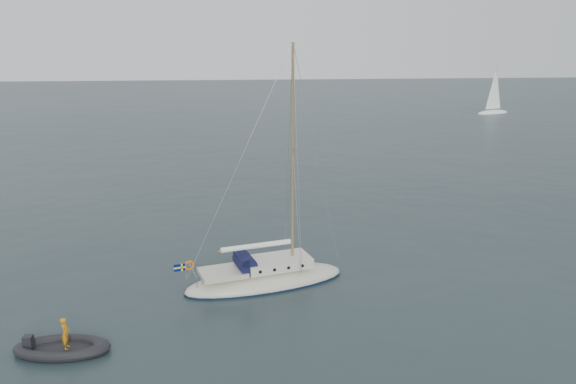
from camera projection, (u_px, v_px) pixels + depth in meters
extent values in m
plane|color=black|center=(335.00, 284.00, 27.31)|extent=(300.00, 300.00, 0.00)
ellipsoid|color=beige|center=(265.00, 281.00, 27.30)|extent=(7.95, 2.47, 1.32)
cube|color=beige|center=(278.00, 263.00, 27.13)|extent=(3.18, 1.68, 0.49)
cube|color=beige|center=(221.00, 268.00, 26.89)|extent=(2.12, 1.68, 0.22)
cylinder|color=#121434|center=(244.00, 260.00, 26.90)|extent=(0.85, 1.46, 0.85)
cube|color=#121434|center=(240.00, 257.00, 26.84)|extent=(0.40, 1.46, 0.35)
cylinder|color=olive|center=(295.00, 161.00, 25.90)|extent=(0.13, 0.13, 10.60)
cylinder|color=olive|center=(295.00, 150.00, 25.76)|extent=(0.04, 1.94, 0.04)
cylinder|color=olive|center=(256.00, 246.00, 26.78)|extent=(3.71, 0.09, 0.09)
cylinder|color=white|center=(256.00, 245.00, 26.76)|extent=(3.45, 0.25, 0.25)
cylinder|color=#97989F|center=(191.00, 262.00, 26.64)|extent=(0.04, 1.94, 0.04)
torus|color=#FF6900|center=(191.00, 258.00, 27.15)|extent=(0.48, 0.09, 0.48)
cylinder|color=olive|center=(185.00, 264.00, 26.63)|extent=(0.03, 0.03, 0.79)
cube|color=#000F62|center=(179.00, 259.00, 26.54)|extent=(0.53, 0.02, 0.34)
cube|color=yellow|center=(179.00, 259.00, 26.54)|extent=(0.55, 0.03, 0.08)
cube|color=yellow|center=(181.00, 259.00, 26.55)|extent=(0.08, 0.03, 0.35)
cylinder|color=black|center=(253.00, 258.00, 27.83)|extent=(0.16, 0.05, 0.16)
cylinder|color=black|center=(255.00, 271.00, 26.20)|extent=(0.16, 0.05, 0.16)
cylinder|color=black|center=(268.00, 257.00, 27.90)|extent=(0.16, 0.05, 0.16)
cylinder|color=black|center=(270.00, 271.00, 26.27)|extent=(0.16, 0.05, 0.16)
cylinder|color=black|center=(282.00, 257.00, 27.97)|extent=(0.16, 0.05, 0.16)
cylinder|color=black|center=(285.00, 270.00, 26.34)|extent=(0.16, 0.05, 0.16)
cylinder|color=black|center=(296.00, 256.00, 28.05)|extent=(0.16, 0.05, 0.16)
cylinder|color=black|center=(300.00, 269.00, 26.42)|extent=(0.16, 0.05, 0.16)
cube|color=#535258|center=(253.00, 271.00, 28.52)|extent=(1.62, 0.67, 0.10)
cube|color=black|center=(62.00, 349.00, 21.28)|extent=(2.28, 0.95, 0.11)
cube|color=black|center=(28.00, 344.00, 21.08)|extent=(0.33, 0.33, 0.57)
imported|color=#C87B13|center=(66.00, 333.00, 21.12)|extent=(0.36, 0.50, 1.27)
ellipsoid|color=white|center=(493.00, 113.00, 91.73)|extent=(6.19, 2.06, 1.03)
cylinder|color=#97989F|center=(495.00, 88.00, 90.67)|extent=(0.10, 0.10, 7.23)
cone|color=white|center=(495.00, 88.00, 90.67)|extent=(3.30, 3.30, 6.71)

